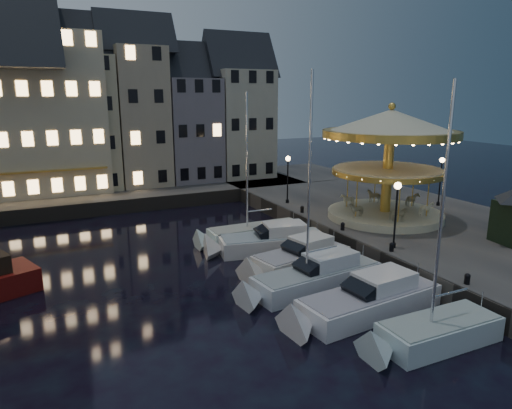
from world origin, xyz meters
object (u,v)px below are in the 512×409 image
bollard_b (392,247)px  motorboat_b (364,303)px  carousel (390,143)px  motorboat_c (312,278)px  bollard_c (343,226)px  streetlamp_c (288,173)px  bollard_d (302,209)px  motorboat_d (296,260)px  motorboat_e (267,243)px  motorboat_f (249,235)px  streetlamp_b (396,205)px  motorboat_a (429,335)px  streetlamp_d (441,174)px  bollard_a (467,278)px

bollard_b → motorboat_b: motorboat_b is taller
bollard_b → motorboat_b: size_ratio=0.07×
motorboat_b → carousel: (10.07, 10.15, 6.43)m
motorboat_b → motorboat_c: size_ratio=0.75×
bollard_c → motorboat_c: 7.92m
streetlamp_c → bollard_d: size_ratio=7.32×
bollard_c → motorboat_d: 5.65m
bollard_c → carousel: bearing=14.6°
bollard_b → motorboat_e: 8.43m
motorboat_f → bollard_d: bearing=14.4°
bollard_c → bollard_d: bearing=90.0°
bollard_d → motorboat_b: bearing=-109.7°
streetlamp_b → streetlamp_c: size_ratio=1.00×
streetlamp_c → motorboat_a: bearing=-103.3°
motorboat_f → carousel: motorboat_f is taller
streetlamp_d → streetlamp_c: bearing=150.1°
bollard_b → bollard_d: size_ratio=1.00×
motorboat_e → motorboat_a: bearing=-87.0°
streetlamp_c → motorboat_c: motorboat_c is taller
streetlamp_c → streetlamp_d: 13.04m
motorboat_f → streetlamp_c: bearing=39.1°
carousel → streetlamp_c: bearing=119.2°
bollard_a → motorboat_b: (-5.16, 1.62, -0.96)m
bollard_a → carousel: size_ratio=0.06×
bollard_d → motorboat_d: (-5.09, -7.75, -0.96)m
motorboat_c → motorboat_f: (0.46, 9.36, -0.15)m
streetlamp_b → motorboat_d: bearing=158.4°
streetlamp_b → bollard_b: (-0.60, -0.50, -2.41)m
bollard_a → motorboat_b: size_ratio=0.07×
streetlamp_c → motorboat_e: (-5.81, -7.43, -3.37)m
motorboat_a → motorboat_d: 10.23m
motorboat_e → motorboat_b: bearing=-89.7°
bollard_a → streetlamp_d: bearing=47.5°
motorboat_c → carousel: bearing=31.2°
motorboat_e → streetlamp_d: bearing=3.1°
bollard_a → motorboat_a: 5.00m
motorboat_b → motorboat_c: motorboat_c is taller
motorboat_f → bollard_c: bearing=-37.3°
streetlamp_d → motorboat_e: 17.46m
streetlamp_c → motorboat_e: 10.02m
motorboat_c → motorboat_d: motorboat_c is taller
bollard_a → motorboat_e: 13.18m
motorboat_b → motorboat_e: (-0.05, 10.44, -0.00)m
motorboat_d → streetlamp_c: bearing=63.2°
motorboat_f → carousel: (10.32, -2.84, 6.55)m
streetlamp_b → bollard_b: streetlamp_b is taller
streetlamp_b → bollard_b: bearing=-140.2°
bollard_d → motorboat_e: 6.60m
streetlamp_b → bollard_b: 2.54m
bollard_b → bollard_d: (0.00, 10.50, 0.00)m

